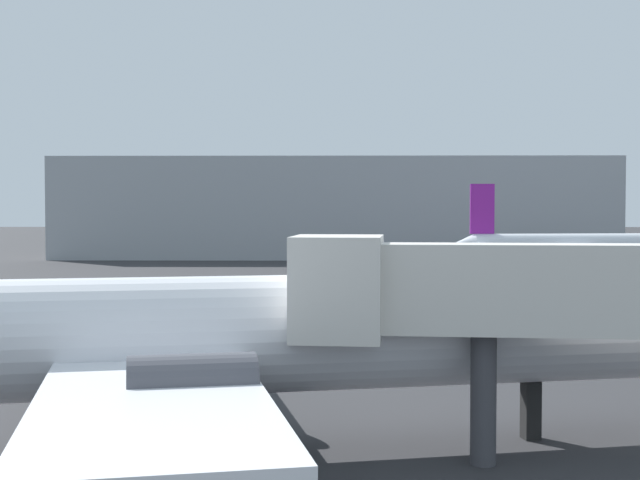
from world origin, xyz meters
The scene contains 3 objects.
airplane_at_gate centered at (0.90, 10.97, 3.36)m, with size 37.30×23.74×9.67m.
airplane_distant centered at (29.13, 76.00, 3.09)m, with size 26.96×18.88×9.24m.
terminal_building centered at (4.90, 112.57, 6.80)m, with size 75.12×20.88×13.59m, color #999EA3.
Camera 1 is at (4.75, -13.54, 6.93)m, focal length 50.23 mm.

